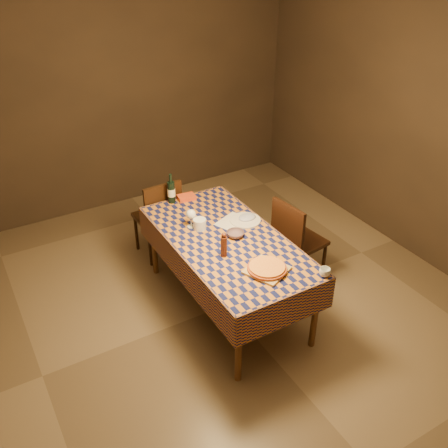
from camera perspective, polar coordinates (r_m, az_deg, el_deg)
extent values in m
plane|color=brown|center=(4.91, 0.30, -9.23)|extent=(5.00, 5.00, 0.00)
plane|color=white|center=(3.74, 0.42, 23.75)|extent=(5.00, 5.00, 0.00)
cube|color=#34271D|center=(6.28, -11.64, 13.81)|extent=(4.50, 0.10, 2.70)
cube|color=#34271D|center=(5.55, 21.14, 9.92)|extent=(0.10, 5.00, 2.70)
cylinder|color=brown|center=(3.99, 1.68, -13.73)|extent=(0.06, 0.06, 0.75)
cylinder|color=brown|center=(4.34, 10.39, -9.91)|extent=(0.06, 0.06, 0.75)
cylinder|color=brown|center=(5.15, -8.04, -2.13)|extent=(0.06, 0.06, 0.75)
cylinder|color=brown|center=(5.42, -0.67, 0.10)|extent=(0.06, 0.06, 0.75)
cube|color=brown|center=(4.46, 0.32, -2.04)|extent=(0.90, 1.80, 0.03)
cube|color=brown|center=(4.45, 0.32, -1.83)|extent=(0.92, 1.82, 0.02)
cube|color=brown|center=(3.94, 7.18, -9.91)|extent=(0.94, 0.01, 0.30)
cube|color=brown|center=(5.21, -4.78, 1.72)|extent=(0.94, 0.01, 0.30)
cube|color=brown|center=(4.36, -4.98, -5.06)|extent=(0.01, 1.84, 0.30)
cube|color=brown|center=(4.74, 5.17, -1.66)|extent=(0.01, 1.84, 0.30)
cube|color=tan|center=(4.07, 4.92, -5.27)|extent=(0.40, 0.40, 0.02)
cylinder|color=#983F19|center=(4.06, 4.93, -5.06)|extent=(0.41, 0.41, 0.02)
cylinder|color=orange|center=(4.05, 4.94, -4.88)|extent=(0.37, 0.37, 0.01)
cylinder|color=#512212|center=(4.18, -0.02, -2.59)|extent=(0.06, 0.06, 0.19)
sphere|color=#512212|center=(4.11, -0.02, -1.27)|extent=(0.04, 0.04, 0.04)
imported|color=#604951|center=(4.46, 1.32, -1.18)|extent=(0.21, 0.21, 0.05)
cylinder|color=silver|center=(4.63, -3.75, -0.27)|extent=(0.10, 0.10, 0.01)
cylinder|color=silver|center=(4.60, -3.77, 0.20)|extent=(0.01, 0.01, 0.08)
sphere|color=silver|center=(4.56, -3.81, 1.13)|extent=(0.09, 0.09, 0.09)
ellipsoid|color=#400714|center=(4.56, -3.80, 1.02)|extent=(0.06, 0.06, 0.04)
cylinder|color=black|center=(5.00, -6.04, 3.63)|extent=(0.09, 0.09, 0.22)
cylinder|color=black|center=(4.93, -6.14, 5.22)|extent=(0.03, 0.03, 0.09)
cylinder|color=beige|center=(5.00, -6.04, 3.63)|extent=(0.09, 0.09, 0.08)
cylinder|color=silver|center=(4.57, -2.80, 0.00)|extent=(0.13, 0.13, 0.10)
cube|color=#D2441B|center=(5.08, -4.33, 3.07)|extent=(0.19, 0.14, 0.04)
cylinder|color=silver|center=(4.70, 2.45, 0.42)|extent=(0.37, 0.37, 0.02)
imported|color=white|center=(4.07, 11.44, -5.42)|extent=(0.12, 0.12, 0.07)
cube|color=silver|center=(4.69, 1.02, 0.26)|extent=(0.36, 0.33, 0.00)
ellipsoid|color=#9FA6CC|center=(4.72, 2.67, 0.77)|extent=(0.19, 0.16, 0.05)
cube|color=black|center=(5.43, -7.70, 0.76)|extent=(0.44, 0.44, 0.04)
cube|color=black|center=(5.15, -6.93, 2.18)|extent=(0.42, 0.05, 0.46)
cylinder|color=black|center=(5.75, -6.71, 0.03)|extent=(0.04, 0.04, 0.43)
cylinder|color=black|center=(5.64, -9.98, -1.00)|extent=(0.04, 0.04, 0.43)
cylinder|color=black|center=(5.48, -5.02, -1.64)|extent=(0.04, 0.04, 0.43)
cylinder|color=black|center=(5.36, -8.42, -2.77)|extent=(0.04, 0.04, 0.43)
cube|color=black|center=(5.05, 8.72, -1.94)|extent=(0.47, 0.47, 0.04)
cube|color=black|center=(4.79, 7.27, -0.27)|extent=(0.09, 0.42, 0.46)
cylinder|color=black|center=(5.20, 11.32, -4.28)|extent=(0.04, 0.04, 0.43)
cylinder|color=black|center=(5.39, 8.52, -2.52)|extent=(0.04, 0.04, 0.43)
cylinder|color=black|center=(4.98, 8.50, -5.81)|extent=(0.04, 0.04, 0.43)
cylinder|color=black|center=(5.18, 5.70, -3.91)|extent=(0.04, 0.04, 0.43)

